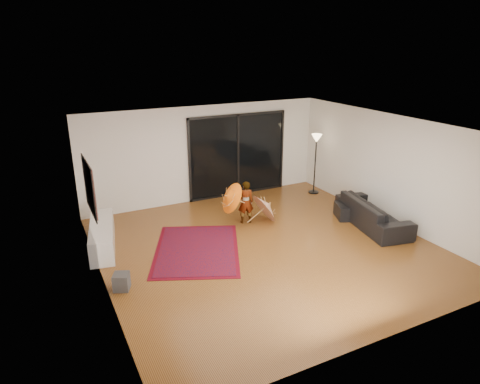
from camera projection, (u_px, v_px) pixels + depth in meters
floor at (267, 247)px, 9.54m from camera, size 7.00×7.00×0.00m
ceiling at (269, 127)px, 8.63m from camera, size 7.00×7.00×0.00m
wall_back at (205, 154)px, 12.03m from camera, size 7.00×0.00×7.00m
wall_front at (390, 262)px, 6.14m from camera, size 7.00×0.00×7.00m
wall_left at (98, 220)px, 7.60m from camera, size 0.00×7.00×7.00m
wall_right at (390, 169)px, 10.56m from camera, size 0.00×7.00×7.00m
sliding_door at (238, 155)px, 12.48m from camera, size 3.06×0.07×2.40m
painting at (89, 187)px, 8.36m from camera, size 0.04×1.28×1.08m
media_console at (102, 236)px, 9.47m from camera, size 0.85×2.02×0.54m
speaker at (121, 282)px, 7.88m from camera, size 0.37×0.37×0.32m
persian_rug at (197, 250)px, 9.42m from camera, size 2.66×3.03×0.02m
sofa at (373, 213)px, 10.56m from camera, size 1.34×2.42×0.67m
ottoman at (349, 211)px, 11.08m from camera, size 0.84×0.84×0.37m
floor_lamp at (316, 147)px, 12.50m from camera, size 0.31×0.31×1.79m
child at (246, 202)px, 10.66m from camera, size 0.45×0.34×1.10m
parasol_orange at (226, 199)px, 10.33m from camera, size 0.51×0.78×0.85m
parasol_white at (269, 202)px, 10.80m from camera, size 0.61×0.83×0.93m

